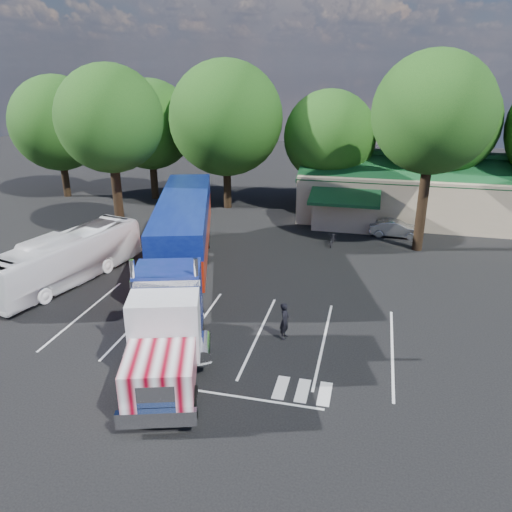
% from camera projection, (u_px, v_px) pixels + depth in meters
% --- Properties ---
extents(ground, '(120.00, 120.00, 0.00)m').
position_uv_depth(ground, '(230.00, 280.00, 30.72)').
color(ground, black).
rests_on(ground, ground).
extents(event_hall, '(24.20, 14.12, 5.55)m').
position_uv_depth(event_hall, '(440.00, 191.00, 43.08)').
color(event_hall, tan).
rests_on(event_hall, ground).
extents(tree_row_a, '(9.00, 9.00, 11.68)m').
position_uv_depth(tree_row_a, '(58.00, 123.00, 47.95)').
color(tree_row_a, black).
rests_on(tree_row_a, ground).
extents(tree_row_b, '(8.40, 8.40, 11.35)m').
position_uv_depth(tree_row_b, '(150.00, 125.00, 47.17)').
color(tree_row_b, black).
rests_on(tree_row_b, ground).
extents(tree_row_c, '(10.00, 10.00, 13.05)m').
position_uv_depth(tree_row_c, '(226.00, 118.00, 43.64)').
color(tree_row_c, black).
rests_on(tree_row_c, ground).
extents(tree_row_d, '(8.00, 8.00, 10.60)m').
position_uv_depth(tree_row_d, '(330.00, 137.00, 43.37)').
color(tree_row_d, black).
rests_on(tree_row_d, ground).
extents(tree_row_e, '(9.60, 9.60, 12.90)m').
position_uv_depth(tree_row_e, '(440.00, 121.00, 41.31)').
color(tree_row_e, black).
rests_on(tree_row_e, ground).
extents(tree_near_left, '(7.60, 7.60, 12.65)m').
position_uv_depth(tree_near_left, '(110.00, 119.00, 35.31)').
color(tree_near_left, black).
rests_on(tree_near_left, ground).
extents(tree_near_right, '(8.00, 8.00, 13.50)m').
position_uv_depth(tree_near_right, '(433.00, 113.00, 32.52)').
color(tree_near_right, black).
rests_on(tree_near_right, ground).
extents(semi_truck, '(9.67, 23.20, 4.91)m').
position_uv_depth(semi_truck, '(181.00, 244.00, 28.74)').
color(semi_truck, black).
rests_on(semi_truck, ground).
extents(woman, '(0.53, 0.73, 1.85)m').
position_uv_depth(woman, '(285.00, 321.00, 23.96)').
color(woman, black).
rests_on(woman, ground).
extents(bicycle, '(0.73, 1.94, 1.01)m').
position_uv_depth(bicycle, '(333.00, 239.00, 36.60)').
color(bicycle, black).
rests_on(bicycle, ground).
extents(tour_bus, '(4.96, 11.11, 3.01)m').
position_uv_depth(tour_bus, '(67.00, 258.00, 30.07)').
color(tour_bus, white).
rests_on(tour_bus, ground).
extents(silver_sedan, '(3.92, 1.38, 1.29)m').
position_uv_depth(silver_sedan, '(395.00, 229.00, 38.38)').
color(silver_sedan, '#A5A8AC').
rests_on(silver_sedan, ground).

